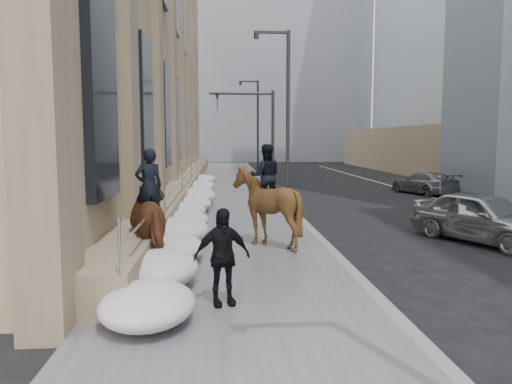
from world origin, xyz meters
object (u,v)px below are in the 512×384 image
mounted_horse_right (266,203)px  pedestrian (222,257)px  mounted_horse_left (156,220)px  car_silver (484,217)px  car_grey (424,183)px

mounted_horse_right → pedestrian: size_ratio=1.60×
mounted_horse_left → car_silver: size_ratio=0.61×
mounted_horse_right → pedestrian: bearing=75.6°
mounted_horse_right → pedestrian: 4.94m
mounted_horse_left → mounted_horse_right: size_ratio=0.97×
mounted_horse_right → car_grey: bearing=-127.4°
car_silver → car_grey: 12.98m
mounted_horse_right → car_silver: size_ratio=0.63×
mounted_horse_left → car_silver: (8.99, 2.52, -0.44)m
mounted_horse_left → mounted_horse_right: 3.37m
mounted_horse_left → mounted_horse_right: bearing=-165.4°
mounted_horse_left → pedestrian: size_ratio=1.56×
car_grey → car_silver: bearing=57.5°
pedestrian → car_grey: 20.86m
mounted_horse_right → car_silver: bearing=-176.4°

